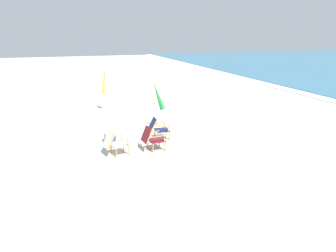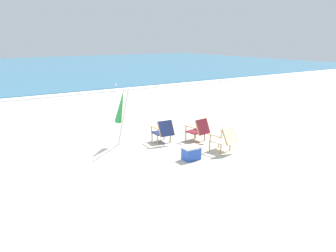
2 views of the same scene
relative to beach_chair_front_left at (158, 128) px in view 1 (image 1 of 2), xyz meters
name	(u,v)px [view 1 (image 1 of 2)]	position (x,y,z in m)	size (l,w,h in m)	color
ground_plane	(129,126)	(-2.00, -0.64, -0.43)	(80.00, 80.00, 0.00)	#B7AF9E
beach_chair_front_left	(158,128)	(0.00, 0.00, 0.00)	(0.63, 0.78, 0.79)	#19234C
beach_chair_back_left	(152,138)	(1.07, -0.52, 0.00)	(0.65, 0.77, 0.81)	maroon
beach_chair_mid_center	(115,142)	(1.11, -1.75, 0.00)	(0.70, 0.82, 0.80)	beige
umbrella_furled_green	(158,96)	(-1.30, 0.42, 0.89)	(0.30, 0.81, 2.01)	#B7B2A8
umbrella_furled_yellow	(104,82)	(-5.10, -1.15, 0.96)	(0.41, 0.33, 2.12)	#B7B2A8
cooler_box	(110,137)	(-0.13, -1.72, -0.22)	(0.49, 0.35, 0.40)	blue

